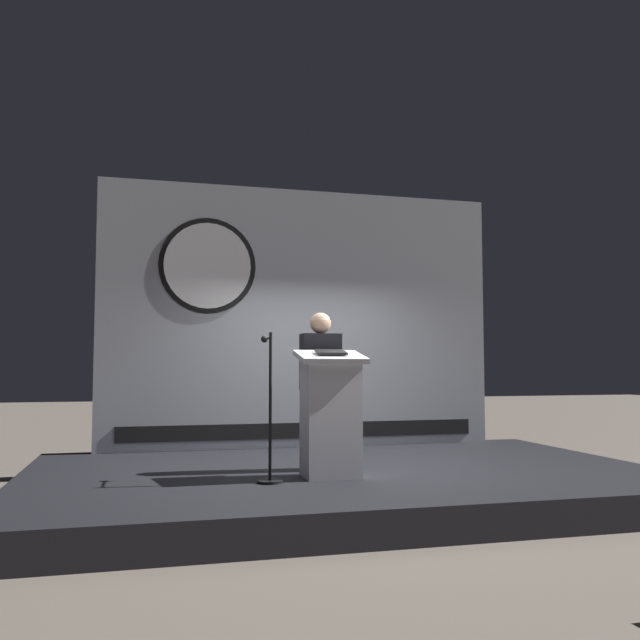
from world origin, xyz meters
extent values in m
plane|color=#6B6056|center=(0.00, 0.00, 0.00)|extent=(40.00, 40.00, 0.00)
cube|color=black|center=(0.00, 0.00, 0.15)|extent=(6.40, 4.00, 0.30)
cube|color=#B2B7C1|center=(0.00, 1.85, 2.00)|extent=(5.23, 0.10, 3.40)
cylinder|color=black|center=(-1.26, 1.80, 2.63)|extent=(1.23, 0.02, 1.23)
cylinder|color=white|center=(-1.26, 1.79, 2.63)|extent=(1.10, 0.02, 1.10)
cube|color=black|center=(0.00, 1.79, 0.52)|extent=(4.71, 0.02, 0.20)
cube|color=silver|center=(-0.28, -0.52, 0.86)|extent=(0.52, 0.40, 1.12)
cube|color=silver|center=(-0.28, -0.52, 1.45)|extent=(0.64, 0.50, 0.14)
cube|color=black|center=(-0.28, -0.54, 1.49)|extent=(0.28, 0.20, 0.06)
cylinder|color=black|center=(-0.25, -0.04, 0.70)|extent=(0.26, 0.26, 0.81)
cube|color=black|center=(-0.25, -0.04, 1.40)|extent=(0.40, 0.24, 0.59)
sphere|color=tan|center=(-0.25, -0.04, 1.80)|extent=(0.22, 0.22, 0.22)
cylinder|color=black|center=(-0.89, -0.67, 0.31)|extent=(0.24, 0.24, 0.02)
cylinder|color=black|center=(-0.89, -0.67, 0.98)|extent=(0.03, 0.03, 1.37)
cylinder|color=black|center=(-0.89, -0.50, 1.62)|extent=(0.02, 0.33, 0.02)
sphere|color=#262626|center=(-0.89, -0.34, 1.62)|extent=(0.07, 0.07, 0.07)
camera|label=1|loc=(-2.00, -6.73, 1.36)|focal=37.49mm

